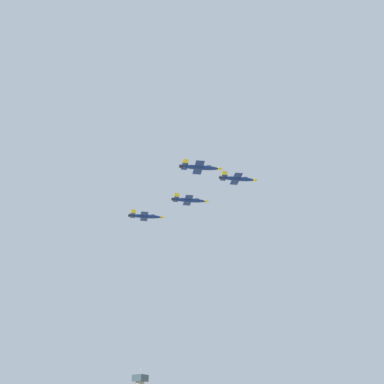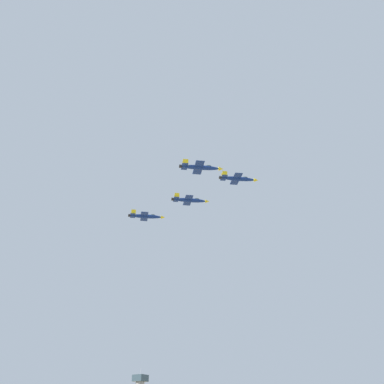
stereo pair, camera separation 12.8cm
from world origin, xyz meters
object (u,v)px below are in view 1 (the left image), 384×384
Objects in this scene: jet_lead at (238,179)px; jet_left_wingman at (190,200)px; jet_left_outer at (146,216)px; jet_right_wingman at (200,167)px.

jet_left_wingman is (0.48, -25.04, -3.86)m from jet_lead.
jet_lead reaches higher than jet_left_outer.
jet_left_wingman is 25.13m from jet_left_outer.
jet_left_outer is (0.96, -50.08, -5.94)m from jet_lead.
jet_lead is at bearing -41.12° from jet_left_wingman.
jet_lead reaches higher than jet_right_wingman.
jet_lead is 1.00× the size of jet_left_wingman.
jet_lead is at bearing 40.63° from jet_right_wingman.
jet_right_wingman is 1.01× the size of jet_left_outer.
jet_lead is 25.34m from jet_left_wingman.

